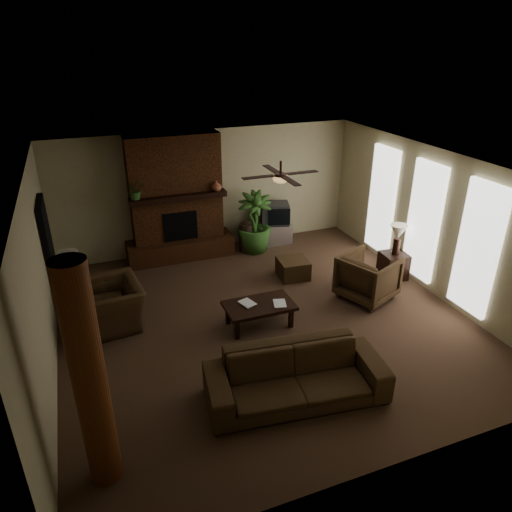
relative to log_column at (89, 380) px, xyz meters
name	(u,v)px	position (x,y,z in m)	size (l,w,h in m)	color
room_shell	(265,249)	(2.95, 2.40, 0.00)	(7.00, 7.00, 7.00)	#503828
fireplace	(177,209)	(2.15, 5.62, -0.24)	(2.40, 0.70, 2.80)	#562D17
windows	(423,222)	(6.40, 2.60, -0.05)	(0.08, 3.65, 2.35)	white
log_column	(89,380)	(0.00, 0.00, 0.00)	(0.36, 0.36, 2.80)	brown
doorway	(50,257)	(-0.49, 4.20, -0.35)	(0.10, 1.00, 2.10)	black
ceiling_fan	(281,177)	(3.35, 2.70, 1.13)	(1.35, 1.35, 0.37)	black
sofa	(297,369)	(2.63, 0.39, -0.91)	(2.51, 0.73, 0.98)	#44311D
armchair_left	(110,298)	(0.40, 3.27, -0.89)	(1.18, 0.77, 1.03)	#44311D
armchair_right	(368,275)	(5.12, 2.43, -0.91)	(0.95, 0.89, 0.98)	#44311D
coffee_table	(259,307)	(2.81, 2.27, -1.03)	(1.20, 0.70, 0.43)	black
ottoman	(293,268)	(4.14, 3.72, -1.20)	(0.60, 0.60, 0.40)	#44311D
tv_stand	(273,233)	(4.45, 5.55, -1.15)	(0.85, 0.50, 0.50)	silver
tv	(275,214)	(4.49, 5.54, -0.64)	(0.77, 0.69, 0.52)	#343436
floor_vase	(246,234)	(3.67, 5.31, -0.97)	(0.34, 0.34, 0.77)	#33251C
floor_plant	(254,235)	(3.85, 5.27, -1.00)	(0.80, 1.43, 0.80)	#346026
side_table_left	(79,298)	(-0.13, 3.90, -1.12)	(0.50, 0.50, 0.55)	black
lamp_left	(69,262)	(-0.18, 3.95, -0.40)	(0.38, 0.38, 0.65)	black
side_table_right	(393,266)	(6.10, 2.95, -1.12)	(0.50, 0.50, 0.55)	black
lamp_right	(398,234)	(6.10, 2.93, -0.40)	(0.37, 0.37, 0.65)	black
mantel_plant	(136,192)	(1.26, 5.37, 0.32)	(0.38, 0.42, 0.33)	#346026
mantel_vase	(217,186)	(3.00, 5.34, 0.27)	(0.22, 0.23, 0.22)	#94523B
book_a	(242,299)	(2.51, 2.32, -0.83)	(0.22, 0.03, 0.29)	#999999
book_b	(274,297)	(3.04, 2.18, -0.82)	(0.21, 0.02, 0.29)	#999999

